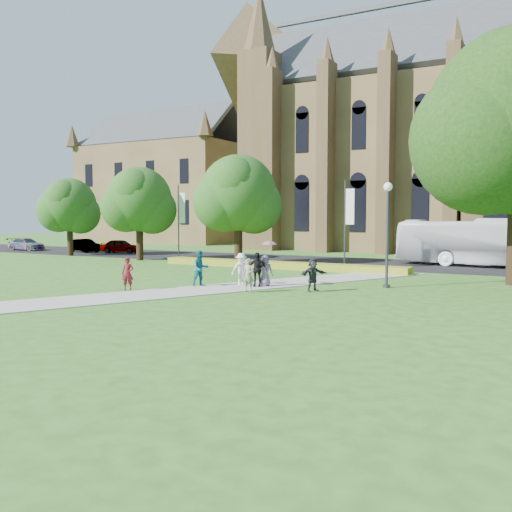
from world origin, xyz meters
The scene contains 23 objects.
ground centered at (0.00, 0.00, 0.00)m, with size 160.00×160.00×0.00m, color #305D1C.
road centered at (0.00, 20.00, 0.01)m, with size 160.00×10.00×0.02m, color black.
footpath centered at (0.00, 1.00, 0.02)m, with size 3.20×30.00×0.04m, color #B2B2A8.
flower_hedge centered at (-2.00, 13.20, 0.23)m, with size 18.00×1.40×0.45m, color gold.
building_west centered at (-34.00, 42.00, 9.21)m, with size 22.00×14.00×18.30m.
streetlamp centered at (7.50, 6.50, 3.30)m, with size 0.44×0.44×5.24m.
street_tree_0 centered at (-15.00, 14.00, 4.87)m, with size 5.20×5.20×7.50m.
street_tree_1 centered at (-6.00, 14.50, 5.22)m, with size 5.60×5.60×8.05m.
street_tree_2 centered at (-24.00, 15.00, 4.53)m, with size 4.80×4.80×6.95m.
banner_pole_0 centered at (2.11, 15.20, 3.39)m, with size 0.70×0.10×6.00m.
banner_pole_1 centered at (-11.89, 15.20, 3.39)m, with size 0.70×0.10×6.00m.
tour_coach centered at (10.14, 21.31, 1.72)m, with size 2.85×12.19×3.39m, color silver.
car_0 centered at (-22.47, 19.85, 0.68)m, with size 1.55×3.85×1.31m, color gray.
car_1 centered at (-26.23, 18.87, 0.66)m, with size 1.36×3.91×1.29m, color gray.
car_2 centered at (-33.87, 18.19, 0.65)m, with size 1.75×4.31×1.25m, color gray.
pedestrian_0 centered at (-2.98, -0.72, 0.82)m, with size 0.57×0.37×1.56m, color maroon.
pedestrian_1 centered at (-0.82, 2.24, 0.94)m, with size 0.87×0.68×1.79m, color #166172.
pedestrian_2 centered at (0.71, 3.72, 0.86)m, with size 1.05×0.61×1.63m, color white.
pedestrian_3 centered at (1.77, 3.47, 0.90)m, with size 1.01×0.42×1.72m, color black.
pedestrian_4 centered at (2.03, 3.87, 0.82)m, with size 0.76×0.49×1.55m, color slate.
pedestrian_5 centered at (4.90, 3.29, 0.81)m, with size 1.44×0.46×1.55m, color #27292F.
pedestrian_6 centered at (2.39, 1.56, 0.82)m, with size 0.57×0.37×1.56m, color gray.
parasol centered at (2.21, 3.97, 1.91)m, with size 0.73×0.73×0.64m, color #E29FB5.
Camera 1 is at (15.72, -21.33, 3.60)m, focal length 40.00 mm.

